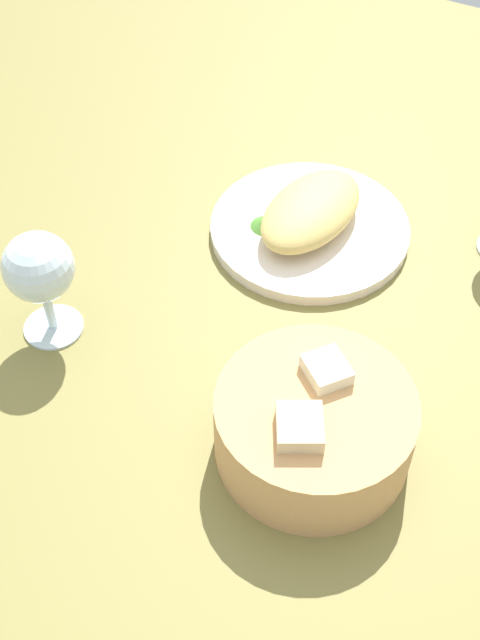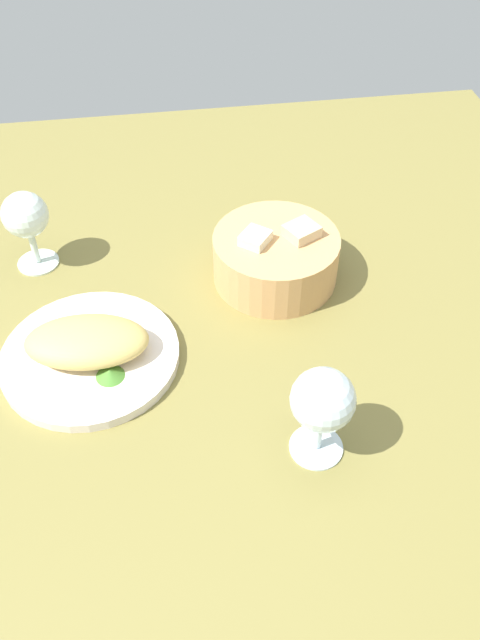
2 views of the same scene
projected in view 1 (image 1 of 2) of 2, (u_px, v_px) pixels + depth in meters
ground_plane at (235, 274)px, 92.57cm from camera, size 140.00×140.00×2.00cm
plate at (310, 229)px, 95.06cm from camera, size 23.05×23.05×1.40cm
omelette at (311, 210)px, 92.96cm from camera, size 16.67×10.80×4.22cm
lettuce_garnish at (266, 222)px, 93.91cm from camera, size 3.66×3.66×1.14cm
bread_basket at (314, 425)px, 73.29cm from camera, size 18.04×18.04×8.89cm
wine_glass_near at (39, 271)px, 79.58cm from camera, size 7.13×7.13×12.59cm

